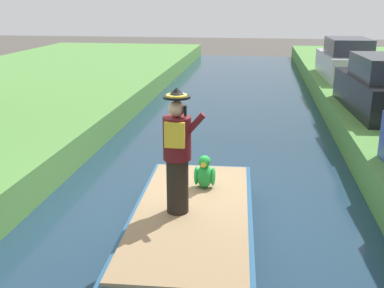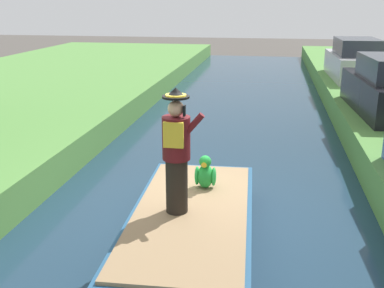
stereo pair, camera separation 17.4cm
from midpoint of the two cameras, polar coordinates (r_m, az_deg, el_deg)
ground_plane at (r=8.14m, az=1.71°, el=-9.69°), size 80.00×80.00×0.00m
canal_water at (r=8.11m, az=1.71°, el=-9.38°), size 5.98×48.00×0.10m
boat at (r=7.08m, az=0.59°, el=-10.44°), size 1.98×4.27×0.61m
person_pirate at (r=6.56m, az=-1.16°, el=-0.99°), size 0.61×0.42×1.85m
parrot_plush at (r=7.65m, az=2.31°, el=-3.69°), size 0.36×0.34×0.57m
parked_car_silver at (r=18.86m, az=19.71°, el=9.55°), size 1.82×4.05×1.50m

